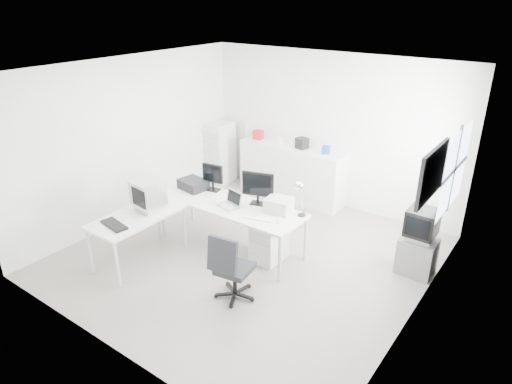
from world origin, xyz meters
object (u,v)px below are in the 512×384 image
Objects in this scene: drawer_pedestal at (269,241)px; laptop at (228,201)px; sideboard at (292,172)px; main_desk at (230,225)px; lcd_monitor_small at (213,177)px; inkjet_printer at (193,184)px; side_desk at (139,238)px; office_chair at (235,266)px; tv_cabinet at (417,256)px; laser_printer at (279,205)px; crt_monitor at (148,195)px; crt_tv at (422,225)px; lcd_monitor_large at (258,188)px; filing_cabinet at (220,153)px.

laptop reaches higher than drawer_pedestal.
sideboard is at bearing 110.58° from laptop.
laptop reaches higher than main_desk.
lcd_monitor_small is at bearing 163.41° from laptop.
inkjet_printer is 0.21× the size of sideboard.
side_desk is 1.28m from inkjet_printer.
tv_cabinet is at bearing 39.89° from office_chair.
main_desk is 0.71m from drawer_pedestal.
lcd_monitor_small is at bearing -166.90° from tv_cabinet.
sideboard is (-0.98, 1.96, -0.33)m from laser_printer.
crt_monitor reaches higher than side_desk.
crt_monitor is 3.12m from sideboard.
crt_tv is at bearing 13.83° from laser_printer.
laptop is at bearing -39.33° from lcd_monitor_small.
laser_printer is at bearing 41.34° from crt_monitor.
sideboard reaches higher than tv_cabinet.
lcd_monitor_large is 0.40× the size of filing_cabinet.
inkjet_printer is 3.58m from crt_tv.
drawer_pedestal is 2.13m from tv_cabinet.
laser_printer is at bearing -157.67° from crt_tv.
lcd_monitor_large reaches higher than lcd_monitor_small.
crt_tv is at bearing 36.62° from laptop.
side_desk is 1.93m from drawer_pedestal.
main_desk is at bearing -159.34° from crt_tv.
laser_printer is at bearing -157.67° from tv_cabinet.
crt_monitor is 0.47× the size of office_chair.
laptop is 0.24× the size of filing_cabinet.
crt_tv is (3.47, 0.89, -0.06)m from inkjet_printer.
side_desk is 2.73× the size of lcd_monitor_large.
drawer_pedestal is 1.17× the size of lcd_monitor_large.
crt_tv reaches higher than laptop.
crt_tv is (0.00, 0.00, 0.50)m from tv_cabinet.
filing_cabinet is (-2.58, 1.96, 0.34)m from drawer_pedestal.
drawer_pedestal is 2.18m from crt_tv.
tv_cabinet is (1.92, 0.94, -0.03)m from drawer_pedestal.
laser_printer is 1.93m from crt_monitor.
inkjet_printer is 1.21× the size of laser_printer.
side_desk is 1.09× the size of filing_cabinet.
filing_cabinet is (-1.93, 2.11, -0.21)m from laptop.
inkjet_printer is 2.18m from filing_cabinet.
drawer_pedestal reaches higher than tv_cabinet.
laptop is at bearing -83.08° from sideboard.
lcd_monitor_small reaches higher than office_chair.
tv_cabinet is (3.17, 0.74, -0.71)m from lcd_monitor_small.
office_chair is 0.46× the size of sideboard.
lcd_monitor_small is 0.47× the size of office_chair.
laser_printer is 0.68× the size of tv_cabinet.
lcd_monitor_small is 3.26m from crt_tv.
office_chair is (0.81, -0.88, -0.37)m from laptop.
filing_cabinet is (-2.23, 1.76, -0.36)m from lcd_monitor_large.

